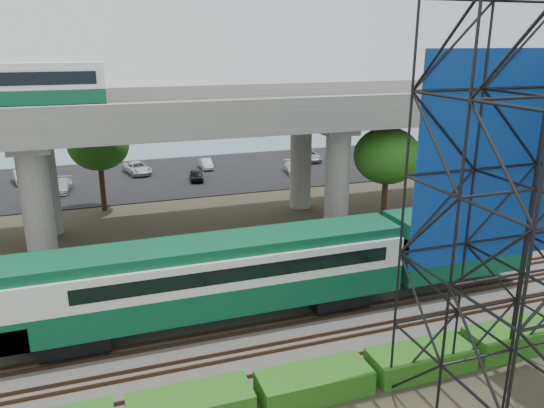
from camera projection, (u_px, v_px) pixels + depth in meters
name	position (u px, v px, depth m)	size (l,w,h in m)	color
ground	(258.00, 343.00, 25.01)	(140.00, 140.00, 0.00)	#474233
ballast_bed	(246.00, 321.00, 26.79)	(90.00, 12.00, 0.20)	slate
service_road	(209.00, 260.00, 34.48)	(90.00, 5.00, 0.08)	black
parking_lot	(160.00, 177.00, 55.72)	(90.00, 18.00, 0.08)	black
harbor_water	(139.00, 141.00, 75.60)	(140.00, 40.00, 0.03)	slate
rail_tracks	(246.00, 318.00, 26.73)	(90.00, 9.52, 0.16)	#472D1E
commuter_train	(256.00, 269.00, 26.14)	(29.30, 3.06, 4.30)	black
overpass	(176.00, 123.00, 36.80)	(80.00, 12.00, 12.40)	#9E9B93
hedge_strip	(314.00, 382.00, 21.27)	(34.60, 1.80, 1.20)	#1E5D15
trees	(122.00, 164.00, 36.52)	(40.94, 16.94, 7.69)	#382314
parked_cars	(167.00, 171.00, 55.61)	(39.74, 9.51, 1.25)	white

